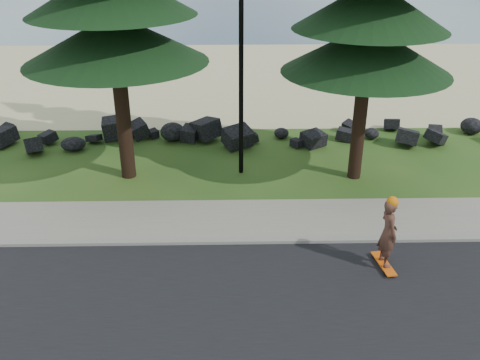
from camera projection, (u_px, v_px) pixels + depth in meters
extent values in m
plane|color=#204616|center=(244.00, 224.00, 14.04)|extent=(160.00, 160.00, 0.00)
cube|color=black|center=(250.00, 347.00, 10.00)|extent=(160.00, 7.00, 0.02)
cube|color=gray|center=(245.00, 241.00, 13.21)|extent=(160.00, 0.20, 0.10)
cube|color=slate|center=(244.00, 219.00, 14.20)|extent=(160.00, 2.00, 0.08)
cube|color=#D0C58A|center=(236.00, 77.00, 27.04)|extent=(160.00, 15.00, 0.01)
cylinder|color=black|center=(241.00, 45.00, 15.14)|extent=(0.14, 0.14, 8.00)
cube|color=#E2570D|center=(384.00, 264.00, 12.28)|extent=(0.38, 1.00, 0.03)
imported|color=#513025|center=(388.00, 233.00, 11.91)|extent=(0.47, 0.64, 1.62)
sphere|color=orange|center=(392.00, 202.00, 11.57)|extent=(0.26, 0.26, 0.26)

